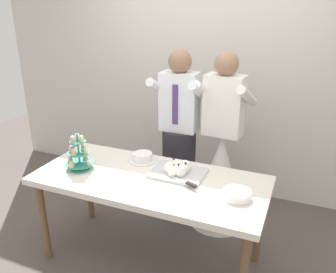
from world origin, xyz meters
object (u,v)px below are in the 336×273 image
Objects in this scene: cupcake_stand at (79,155)px; person_bride at (220,168)px; person_groom at (179,147)px; dessert_table at (150,186)px; main_cake_tray at (178,170)px; round_cake at (143,157)px; plate_stack at (237,194)px.

person_bride reaches higher than cupcake_stand.
person_bride is at bearing 4.97° from person_groom.
main_cake_tray reaches higher than dessert_table.
round_cake is (-0.37, 0.12, -0.01)m from main_cake_tray.
person_groom is at bearing 55.26° from cupcake_stand.
round_cake is 0.50m from person_groom.
round_cake is at bearing 126.67° from dessert_table.
person_bride is (0.96, 0.84, -0.31)m from cupcake_stand.
person_bride reaches higher than plate_stack.
person_groom reaches higher than round_cake.
person_groom is at bearing 110.27° from main_cake_tray.
person_bride is (0.37, 0.76, -0.12)m from dessert_table.
round_cake is 0.14× the size of person_bride.
cupcake_stand is at bearing -138.99° from person_bride.
person_bride is at bearing 73.48° from main_cake_tray.
main_cake_tray is 2.09× the size of plate_stack.
cupcake_stand is at bearing -124.74° from person_groom.
dessert_table is 0.33m from round_cake.
dessert_table is 5.90× the size of cupcake_stand.
person_bride is (0.41, 0.04, -0.16)m from person_groom.
plate_stack is at bearing -18.30° from main_cake_tray.
person_groom and person_bride have the same top height.
main_cake_tray is 0.53m from plate_stack.
main_cake_tray is at bearing -106.52° from person_bride.
dessert_table is at bearing -144.90° from main_cake_tray.
round_cake is at bearing 39.18° from cupcake_stand.
main_cake_tray is at bearing 161.70° from plate_stack.
plate_stack is (1.27, 0.04, -0.09)m from cupcake_stand.
dessert_table is 4.22× the size of main_cake_tray.
person_groom is (-0.22, 0.59, -0.07)m from main_cake_tray.
main_cake_tray is 0.26× the size of person_groom.
person_groom is 0.44m from person_bride.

